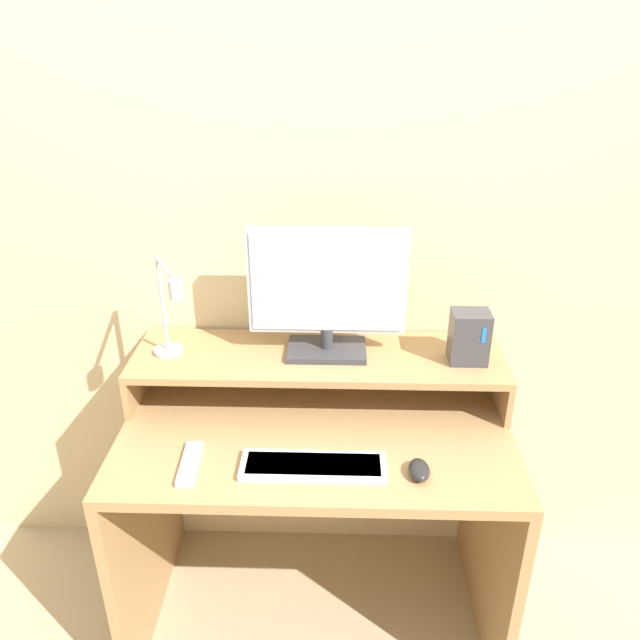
# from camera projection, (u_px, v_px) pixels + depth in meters

# --- Properties ---
(wall_back) EXTENTS (6.00, 0.05, 2.50)m
(wall_back) POSITION_uv_depth(u_px,v_px,m) (320.00, 215.00, 1.86)
(wall_back) COLOR beige
(wall_back) RESTS_ON ground_plane
(desk) EXTENTS (1.10, 0.64, 0.74)m
(desk) POSITION_uv_depth(u_px,v_px,m) (316.00, 488.00, 1.86)
(desk) COLOR #A87F51
(desk) RESTS_ON ground_plane
(monitor_shelf) EXTENTS (1.10, 0.31, 0.14)m
(monitor_shelf) POSITION_uv_depth(u_px,v_px,m) (318.00, 361.00, 1.86)
(monitor_shelf) COLOR #A87F51
(monitor_shelf) RESTS_ON desk
(monitor) EXTENTS (0.45, 0.15, 0.39)m
(monitor) POSITION_uv_depth(u_px,v_px,m) (327.00, 292.00, 1.78)
(monitor) COLOR #38383D
(monitor) RESTS_ON monitor_shelf
(desk_lamp) EXTENTS (0.15, 0.21, 0.30)m
(desk_lamp) POSITION_uv_depth(u_px,v_px,m) (169.00, 315.00, 1.74)
(desk_lamp) COLOR silver
(desk_lamp) RESTS_ON monitor_shelf
(router_dock) EXTENTS (0.11, 0.09, 0.16)m
(router_dock) POSITION_uv_depth(u_px,v_px,m) (469.00, 337.00, 1.78)
(router_dock) COLOR #3D3D42
(router_dock) RESTS_ON monitor_shelf
(keyboard) EXTENTS (0.37, 0.11, 0.02)m
(keyboard) POSITION_uv_depth(u_px,v_px,m) (314.00, 466.00, 1.60)
(keyboard) COLOR white
(keyboard) RESTS_ON desk
(mouse) EXTENTS (0.05, 0.08, 0.03)m
(mouse) POSITION_uv_depth(u_px,v_px,m) (419.00, 470.00, 1.58)
(mouse) COLOR black
(mouse) RESTS_ON desk
(remote_control) EXTENTS (0.05, 0.17, 0.02)m
(remote_control) POSITION_uv_depth(u_px,v_px,m) (190.00, 464.00, 1.61)
(remote_control) COLOR white
(remote_control) RESTS_ON desk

